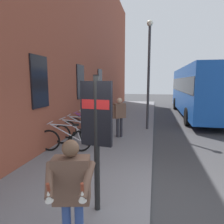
{
  "coord_description": "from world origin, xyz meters",
  "views": [
    {
      "loc": [
        -3.64,
        -0.01,
        2.41
      ],
      "look_at": [
        3.76,
        1.57,
        1.26
      ],
      "focal_mm": 32.14,
      "sensor_mm": 36.0,
      "label": 1
    }
  ],
  "objects": [
    {
      "name": "ground",
      "position": [
        6.0,
        -1.0,
        0.0
      ],
      "size": [
        60.0,
        60.0,
        0.0
      ],
      "primitive_type": "plane",
      "color": "#38383A"
    },
    {
      "name": "bicycle_under_window",
      "position": [
        5.99,
        2.96,
        0.51
      ],
      "size": [
        0.55,
        1.74,
        0.97
      ],
      "color": "black",
      "rests_on": "sidewalk_pavement"
    },
    {
      "name": "transit_info_sign",
      "position": [
        -0.44,
        0.94,
        1.72
      ],
      "size": [
        0.15,
        0.56,
        2.4
      ],
      "color": "black",
      "rests_on": "sidewalk_pavement"
    },
    {
      "name": "bicycle_nearest_sign",
      "position": [
        5.22,
        2.91,
        0.51
      ],
      "size": [
        0.5,
        1.75,
        0.97
      ],
      "color": "black",
      "rests_on": "sidewalk_pavement"
    },
    {
      "name": "station_facade",
      "position": [
        8.99,
        3.8,
        4.99
      ],
      "size": [
        22.0,
        0.65,
        9.99
      ],
      "color": "brown",
      "rests_on": "ground"
    },
    {
      "name": "bicycle_beside_lamp",
      "position": [
        4.49,
        2.87,
        0.51
      ],
      "size": [
        0.48,
        1.77,
        0.97
      ],
      "color": "black",
      "rests_on": "sidewalk_pavement"
    },
    {
      "name": "pedestrian_by_facade",
      "position": [
        4.38,
        1.39,
        1.12
      ],
      "size": [
        0.48,
        0.52,
        1.64
      ],
      "color": "#26262D",
      "rests_on": "sidewalk_pavement"
    },
    {
      "name": "bicycle_by_door",
      "position": [
        2.29,
        2.83,
        0.51
      ],
      "size": [
        0.48,
        1.76,
        0.97
      ],
      "color": "black",
      "rests_on": "sidewalk_pavement"
    },
    {
      "name": "street_lamp",
      "position": [
        6.1,
        0.3,
        3.13
      ],
      "size": [
        0.28,
        0.28,
        5.06
      ],
      "color": "#333338",
      "rests_on": "sidewalk_pavement"
    },
    {
      "name": "bicycle_end_of_row",
      "position": [
        3.02,
        2.79,
        0.51
      ],
      "size": [
        0.48,
        1.77,
        0.97
      ],
      "color": "black",
      "rests_on": "sidewalk_pavement"
    },
    {
      "name": "city_bus",
      "position": [
        11.21,
        -3.0,
        1.92
      ],
      "size": [
        10.51,
        2.67,
        3.35
      ],
      "color": "#1951B2",
      "rests_on": "ground"
    },
    {
      "name": "tourist_with_hotdogs",
      "position": [
        -1.48,
        0.97,
        1.1
      ],
      "size": [
        0.62,
        0.62,
        1.59
      ],
      "color": "#334C8C",
      "rests_on": "sidewalk_pavement"
    },
    {
      "name": "bicycle_mid_rack",
      "position": [
        3.83,
        2.86,
        0.51
      ],
      "size": [
        0.48,
        1.76,
        0.97
      ],
      "color": "black",
      "rests_on": "sidewalk_pavement"
    },
    {
      "name": "sidewalk_pavement",
      "position": [
        8.0,
        1.75,
        0.06
      ],
      "size": [
        24.0,
        3.5,
        0.12
      ],
      "primitive_type": "cube",
      "color": "slate",
      "rests_on": "ground"
    }
  ]
}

